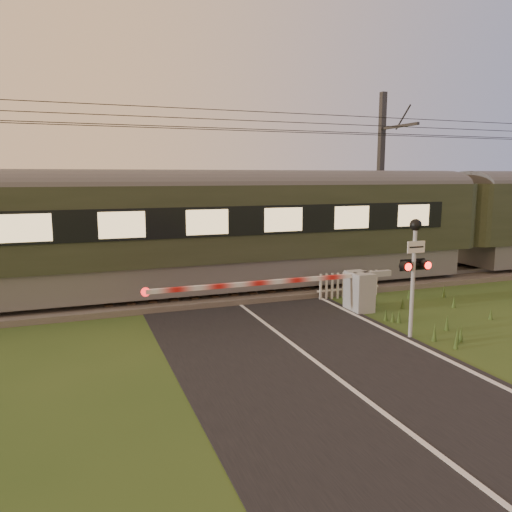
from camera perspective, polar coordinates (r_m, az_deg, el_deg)
name	(u,v)px	position (r m, az deg, el deg)	size (l,w,h in m)	color
ground	(310,358)	(11.35, 6.15, -11.51)	(160.00, 160.00, 0.00)	#2D471B
road	(315,361)	(11.16, 6.78, -11.84)	(6.00, 140.00, 0.03)	black
track_bed	(225,292)	(17.14, -3.55, -4.12)	(140.00, 3.40, 0.39)	#47423D
overhead_wires	(223,122)	(16.78, -3.75, 15.05)	(120.00, 0.62, 0.62)	black
train	(455,221)	(21.61, 21.77, 3.77)	(41.47, 2.86, 3.86)	slate
boom_gate	(349,290)	(15.05, 10.55, -3.83)	(7.46, 0.90, 1.19)	gray
crossing_signal	(414,257)	(12.73, 17.63, -0.11)	(0.76, 0.33, 2.97)	gray
picket_fence	(349,285)	(16.83, 10.57, -3.22)	(2.31, 0.07, 0.86)	silver
catenary_mast	(381,179)	(22.03, 14.11, 8.51)	(0.23, 2.47, 7.43)	#2D2D30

